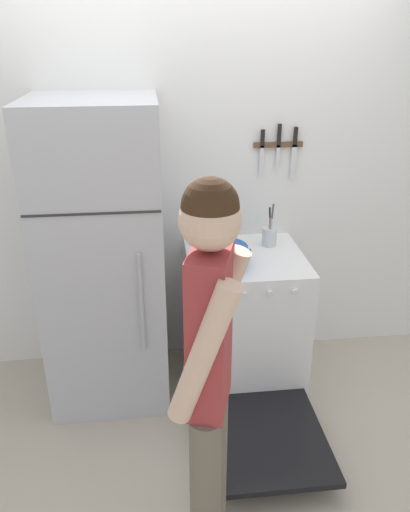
{
  "coord_description": "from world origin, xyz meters",
  "views": [
    {
      "loc": [
        -0.26,
        -3.05,
        2.14
      ],
      "look_at": [
        0.03,
        -0.49,
        0.97
      ],
      "focal_mm": 35.0,
      "sensor_mm": 36.0,
      "label": 1
    }
  ],
  "objects_px": {
    "tea_kettle": "(219,239)",
    "utensil_jar": "(269,236)",
    "person": "(209,374)",
    "dutch_oven_pot": "(223,256)",
    "stove_range": "(244,322)",
    "refrigerator": "(104,259)"
  },
  "relations": [
    {
      "from": "tea_kettle",
      "to": "utensil_jar",
      "type": "bearing_deg",
      "value": 1.04
    },
    {
      "from": "person",
      "to": "dutch_oven_pot",
      "type": "bearing_deg",
      "value": 5.82
    },
    {
      "from": "stove_range",
      "to": "tea_kettle",
      "type": "height_order",
      "value": "tea_kettle"
    },
    {
      "from": "refrigerator",
      "to": "dutch_oven_pot",
      "type": "xyz_separation_m",
      "value": [
        0.69,
        -0.14,
        0.04
      ]
    },
    {
      "from": "dutch_oven_pot",
      "to": "person",
      "type": "xyz_separation_m",
      "value": [
        -0.21,
        -1.09,
        0.03
      ]
    },
    {
      "from": "person",
      "to": "refrigerator",
      "type": "bearing_deg",
      "value": 37.95
    },
    {
      "from": "stove_range",
      "to": "person",
      "type": "height_order",
      "value": "person"
    },
    {
      "from": "refrigerator",
      "to": "dutch_oven_pot",
      "type": "bearing_deg",
      "value": -11.44
    },
    {
      "from": "dutch_oven_pot",
      "to": "tea_kettle",
      "type": "xyz_separation_m",
      "value": [
        0.01,
        0.27,
        -0.0
      ]
    },
    {
      "from": "utensil_jar",
      "to": "stove_range",
      "type": "bearing_deg",
      "value": -134.52
    },
    {
      "from": "tea_kettle",
      "to": "person",
      "type": "height_order",
      "value": "person"
    },
    {
      "from": "dutch_oven_pot",
      "to": "tea_kettle",
      "type": "height_order",
      "value": "tea_kettle"
    },
    {
      "from": "tea_kettle",
      "to": "person",
      "type": "bearing_deg",
      "value": -99.38
    },
    {
      "from": "tea_kettle",
      "to": "utensil_jar",
      "type": "xyz_separation_m",
      "value": [
        0.32,
        0.01,
        0.0
      ]
    },
    {
      "from": "stove_range",
      "to": "person",
      "type": "relative_size",
      "value": 0.81
    },
    {
      "from": "refrigerator",
      "to": "tea_kettle",
      "type": "xyz_separation_m",
      "value": [
        0.7,
        0.14,
        0.04
      ]
    },
    {
      "from": "stove_range",
      "to": "utensil_jar",
      "type": "relative_size",
      "value": 5.02
    },
    {
      "from": "dutch_oven_pot",
      "to": "tea_kettle",
      "type": "distance_m",
      "value": 0.27
    },
    {
      "from": "utensil_jar",
      "to": "person",
      "type": "relative_size",
      "value": 0.16
    },
    {
      "from": "refrigerator",
      "to": "dutch_oven_pot",
      "type": "relative_size",
      "value": 5.68
    },
    {
      "from": "refrigerator",
      "to": "person",
      "type": "distance_m",
      "value": 1.32
    },
    {
      "from": "stove_range",
      "to": "utensil_jar",
      "type": "height_order",
      "value": "utensil_jar"
    }
  ]
}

